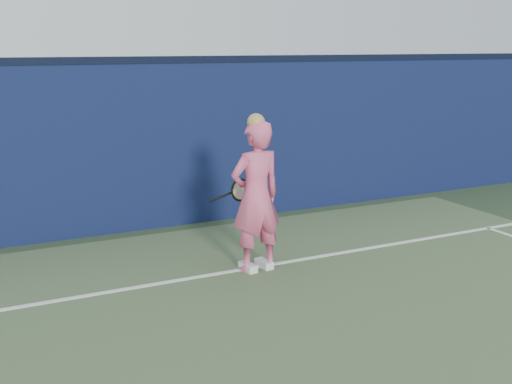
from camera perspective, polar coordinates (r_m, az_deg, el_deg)
backstop_wall at (r=9.89m, az=-10.70°, el=3.90°), size 24.00×0.40×2.50m
wall_cap at (r=9.78m, az=-11.02°, el=11.44°), size 24.00×0.42×0.10m
player at (r=7.89m, az=0.00°, el=-0.37°), size 0.73×0.52×1.97m
racket at (r=8.23m, az=-1.59°, el=0.12°), size 0.57×0.12×0.30m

